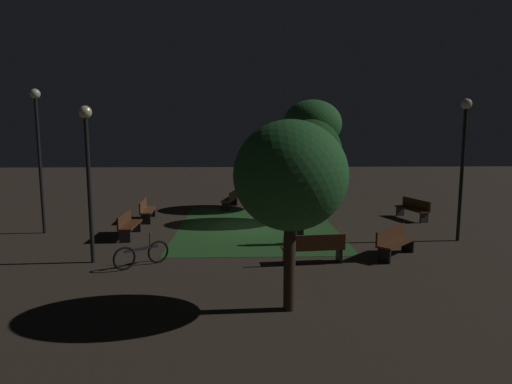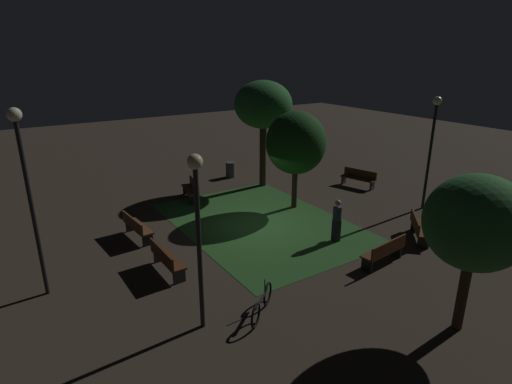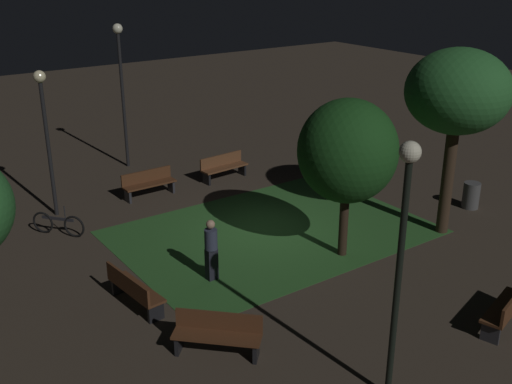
% 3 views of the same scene
% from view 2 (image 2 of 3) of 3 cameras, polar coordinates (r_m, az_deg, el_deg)
% --- Properties ---
extents(ground_plane, '(60.00, 60.00, 0.00)m').
position_cam_2_polar(ground_plane, '(16.55, 0.33, -4.68)').
color(ground_plane, '#3D3328').
extents(grass_lawn, '(8.74, 6.13, 0.01)m').
position_cam_2_polar(grass_lawn, '(16.81, 0.67, -4.28)').
color(grass_lawn, '#2D6028').
rests_on(grass_lawn, ground).
extents(bench_front_left, '(1.83, 0.62, 0.88)m').
position_cam_2_polar(bench_front_left, '(15.91, -16.24, -4.62)').
color(bench_front_left, brown).
rests_on(bench_front_left, ground).
extents(bench_back_row, '(1.81, 0.50, 0.88)m').
position_cam_2_polar(bench_back_row, '(13.34, -12.36, -8.99)').
color(bench_back_row, '#512D19').
rests_on(bench_back_row, ground).
extents(bench_corner, '(0.66, 1.84, 0.88)m').
position_cam_2_polar(bench_corner, '(14.13, 17.40, -7.80)').
color(bench_corner, '#512D19').
rests_on(bench_corner, ground).
extents(bench_near_trees, '(1.86, 0.85, 0.88)m').
position_cam_2_polar(bench_near_trees, '(19.61, -8.90, 0.42)').
color(bench_near_trees, brown).
rests_on(bench_near_trees, ground).
extents(bench_path_side, '(1.62, 1.61, 0.88)m').
position_cam_2_polar(bench_path_side, '(16.41, 21.55, -4.49)').
color(bench_path_side, '#512D19').
rests_on(bench_path_side, ground).
extents(bench_by_lamp, '(1.86, 0.97, 0.88)m').
position_cam_2_polar(bench_by_lamp, '(21.80, 14.03, 1.97)').
color(bench_by_lamp, '#512D19').
rests_on(bench_by_lamp, ground).
extents(tree_back_right, '(2.85, 2.85, 5.32)m').
position_cam_2_polar(tree_back_right, '(20.58, 1.00, 11.88)').
color(tree_back_right, '#38281C').
rests_on(tree_back_right, ground).
extents(tree_back_left, '(2.36, 2.36, 4.03)m').
position_cam_2_polar(tree_back_left, '(10.79, 28.15, -3.84)').
color(tree_back_left, '#38281C').
rests_on(tree_back_left, ground).
extents(tree_tall_center, '(2.58, 2.58, 4.28)m').
position_cam_2_polar(tree_tall_center, '(17.73, 5.55, 6.76)').
color(tree_tall_center, '#2D2116').
rests_on(tree_tall_center, ground).
extents(lamp_post_plaza_west, '(0.36, 0.36, 4.88)m').
position_cam_2_polar(lamp_post_plaza_west, '(18.96, 23.24, 7.25)').
color(lamp_post_plaza_west, black).
rests_on(lamp_post_plaza_west, ground).
extents(lamp_post_plaza_east, '(0.36, 0.36, 4.50)m').
position_cam_2_polar(lamp_post_plaza_east, '(9.60, -8.10, -3.10)').
color(lamp_post_plaza_east, black).
rests_on(lamp_post_plaza_east, ground).
extents(lamp_post_path_center, '(0.36, 0.36, 5.32)m').
position_cam_2_polar(lamp_post_path_center, '(12.33, -29.25, 1.93)').
color(lamp_post_path_center, black).
rests_on(lamp_post_path_center, ground).
extents(trash_bin, '(0.53, 0.53, 0.85)m').
position_cam_2_polar(trash_bin, '(22.81, -3.54, 3.11)').
color(trash_bin, '#4C4C4C').
rests_on(trash_bin, ground).
extents(bicycle, '(1.10, 1.36, 0.93)m').
position_cam_2_polar(bicycle, '(11.21, 0.82, -15.20)').
color(bicycle, black).
rests_on(bicycle, ground).
extents(pedestrian, '(0.32, 0.32, 1.61)m').
position_cam_2_polar(pedestrian, '(15.21, 11.13, -3.78)').
color(pedestrian, black).
rests_on(pedestrian, ground).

